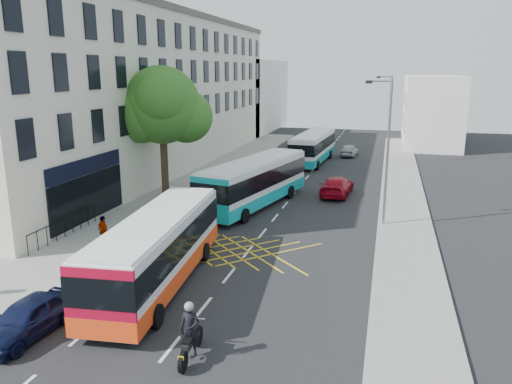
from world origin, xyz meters
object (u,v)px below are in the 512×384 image
Objects in this scene: bus_far at (313,147)px; lamp_far at (389,115)px; bus_mid at (254,182)px; red_hatchback at (337,186)px; lamp_near at (386,145)px; pedestrian_far at (103,231)px; parked_car_silver at (118,256)px; motorbike at (190,332)px; bus_near at (158,249)px; street_tree at (162,106)px; distant_car_grey at (322,139)px; parked_car_blue at (28,317)px; distant_car_silver at (349,150)px.

lamp_far is at bearing 12.97° from bus_far.
lamp_far is 19.72m from bus_mid.
bus_mid is 2.42× the size of red_hatchback.
pedestrian_far is (-13.20, -7.36, -3.70)m from lamp_near.
pedestrian_far is (-2.10, 2.28, 0.26)m from parked_car_silver.
motorbike is 11.17m from pedestrian_far.
bus_near is 18.00m from red_hatchback.
street_tree is 1.72× the size of distant_car_grey.
parked_car_blue is at bearing -107.40° from lamp_far.
red_hatchback is 24.58m from distant_car_grey.
distant_car_silver is at bearing -68.04° from distant_car_grey.
parked_car_blue is at bearing -121.53° from bus_near.
red_hatchback is at bearing -103.46° from lamp_far.
parked_car_blue is at bearing 74.46° from red_hatchback.
distant_car_grey is (3.60, 46.19, 0.07)m from parked_car_blue.
motorbike is 46.16m from distant_car_grey.
parked_car_silver is 1.10× the size of distant_car_silver.
bus_mid is at bearing -89.72° from pedestrian_far.
lamp_near reaches higher than distant_car_grey.
bus_far reaches higher than distant_car_silver.
motorbike is at bearing 162.79° from pedestrian_far.
pedestrian_far reaches higher than distant_car_grey.
motorbike is 0.46× the size of red_hatchback.
motorbike is 0.42× the size of distant_car_grey.
bus_mid reaches higher than parked_car_silver.
bus_mid reaches higher than red_hatchback.
parked_car_silver is 0.78× the size of distant_car_grey.
parked_car_blue is (3.61, -18.37, -5.65)m from street_tree.
bus_near reaches higher than pedestrian_far.
lamp_near and lamp_far have the same top height.
street_tree is 15.51m from bus_near.
parked_car_silver is at bearing -74.02° from street_tree.
street_tree is 2.21× the size of parked_car_silver.
bus_near is (-8.71, -30.53, -3.08)m from lamp_far.
street_tree is at bearing 21.67° from red_hatchback.
bus_mid reaches higher than distant_car_grey.
pedestrian_far is at bearing 76.79° from distant_car_silver.
bus_far is 2.02× the size of distant_car_grey.
bus_mid is 2.18× the size of distant_car_grey.
distant_car_grey is 3.35× the size of pedestrian_far.
parked_car_blue is (-5.73, -0.09, -0.25)m from motorbike.
red_hatchback is at bearing 95.46° from distant_car_silver.
street_tree is 11.74m from pedestrian_far.
parked_car_blue is 0.94× the size of parked_car_silver.
lamp_far is 3.75× the size of motorbike.
street_tree is at bearing 168.60° from lamp_near.
lamp_near is 16.66m from motorbike.
bus_far is at bearing -69.64° from red_hatchback.
bus_far is at bearing -75.49° from pedestrian_far.
parked_car_silver is at bearing 94.69° from parked_car_blue.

